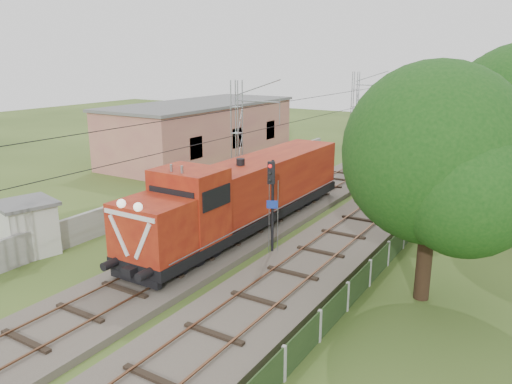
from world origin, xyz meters
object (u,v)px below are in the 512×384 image
Objects in this scene: relay_hut at (28,228)px; signal_post at (272,192)px; locomotive at (246,193)px; coach_rake at (505,97)px.

signal_post is at bearing 29.41° from relay_hut.
signal_post is at bearing -37.90° from locomotive.
coach_rake is 39.16× the size of relay_hut.
signal_post is 12.00m from relay_hut.
coach_rake is at bearing 86.13° from locomotive.
coach_rake is 76.12m from signal_post.
coach_rake is 25.81× the size of signal_post.
signal_post is (-2.09, -76.09, 0.58)m from coach_rake.
coach_rake is (5.00, 73.82, 0.43)m from locomotive.
locomotive is at bearing -93.87° from coach_rake.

